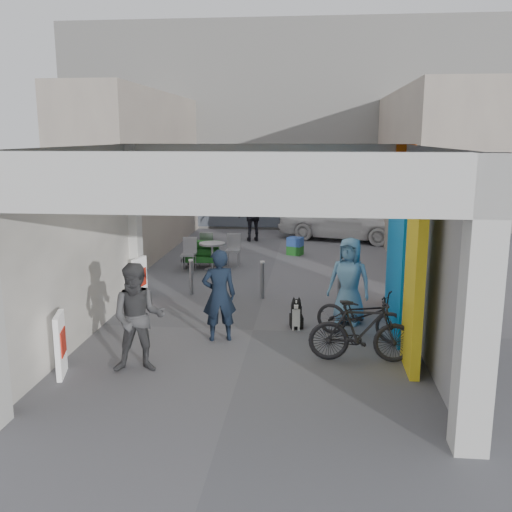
# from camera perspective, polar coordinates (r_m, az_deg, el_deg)

# --- Properties ---
(ground) EXTENTS (90.00, 90.00, 0.00)m
(ground) POSITION_cam_1_polar(r_m,az_deg,el_deg) (11.09, -0.28, -7.40)
(ground) COLOR #5A5A5F
(ground) RESTS_ON ground
(arcade_canopy) EXTENTS (6.40, 6.45, 6.40)m
(arcade_canopy) POSITION_cam_1_polar(r_m,az_deg,el_deg) (9.70, 2.37, 3.79)
(arcade_canopy) COLOR beige
(arcade_canopy) RESTS_ON ground
(far_building) EXTENTS (18.00, 4.08, 8.00)m
(far_building) POSITION_cam_1_polar(r_m,az_deg,el_deg) (24.43, 3.25, 12.67)
(far_building) COLOR silver
(far_building) RESTS_ON ground
(plaza_bldg_left) EXTENTS (2.00, 9.00, 5.00)m
(plaza_bldg_left) POSITION_cam_1_polar(r_m,az_deg,el_deg) (18.80, -11.71, 8.12)
(plaza_bldg_left) COLOR #AEA290
(plaza_bldg_left) RESTS_ON ground
(plaza_bldg_right) EXTENTS (2.00, 9.00, 5.00)m
(plaza_bldg_right) POSITION_cam_1_polar(r_m,az_deg,el_deg) (18.26, 16.62, 7.77)
(plaza_bldg_right) COLOR #AEA290
(plaza_bldg_right) RESTS_ON ground
(bollard_left) EXTENTS (0.09, 0.09, 0.83)m
(bollard_left) POSITION_cam_1_polar(r_m,az_deg,el_deg) (13.49, -6.50, -2.13)
(bollard_left) COLOR gray
(bollard_left) RESTS_ON ground
(bollard_center) EXTENTS (0.09, 0.09, 0.86)m
(bollard_center) POSITION_cam_1_polar(r_m,az_deg,el_deg) (13.08, 0.64, -2.43)
(bollard_center) COLOR gray
(bollard_center) RESTS_ON ground
(bollard_right) EXTENTS (0.09, 0.09, 0.82)m
(bollard_right) POSITION_cam_1_polar(r_m,az_deg,el_deg) (13.07, 8.36, -2.64)
(bollard_right) COLOR gray
(bollard_right) RESTS_ON ground
(advert_board_near) EXTENTS (0.22, 0.55, 1.00)m
(advert_board_near) POSITION_cam_1_polar(r_m,az_deg,el_deg) (9.42, -18.96, -8.39)
(advert_board_near) COLOR white
(advert_board_near) RESTS_ON ground
(advert_board_far) EXTENTS (0.19, 0.55, 1.00)m
(advert_board_far) POSITION_cam_1_polar(r_m,az_deg,el_deg) (13.10, -11.53, -2.30)
(advert_board_far) COLOR white
(advert_board_far) RESTS_ON ground
(cafe_set) EXTENTS (1.52, 1.23, 0.92)m
(cafe_set) POSITION_cam_1_polar(r_m,az_deg,el_deg) (16.22, -4.64, -0.01)
(cafe_set) COLOR #A4A3A8
(cafe_set) RESTS_ON ground
(produce_stand) EXTENTS (1.11, 0.60, 0.73)m
(produce_stand) POSITION_cam_1_polar(r_m,az_deg,el_deg) (16.24, -5.39, -0.13)
(produce_stand) COLOR black
(produce_stand) RESTS_ON ground
(crate_stack) EXTENTS (0.55, 0.49, 0.56)m
(crate_stack) POSITION_cam_1_polar(r_m,az_deg,el_deg) (17.93, 3.94, 1.00)
(crate_stack) COLOR #195A1D
(crate_stack) RESTS_ON ground
(border_collie) EXTENTS (0.24, 0.47, 0.65)m
(border_collie) POSITION_cam_1_polar(r_m,az_deg,el_deg) (11.13, 4.05, -5.98)
(border_collie) COLOR black
(border_collie) RESTS_ON ground
(man_with_dog) EXTENTS (0.70, 0.55, 1.69)m
(man_with_dog) POSITION_cam_1_polar(r_m,az_deg,el_deg) (10.35, -3.71, -3.94)
(man_with_dog) COLOR black
(man_with_dog) RESTS_ON ground
(man_back_turned) EXTENTS (0.96, 0.81, 1.76)m
(man_back_turned) POSITION_cam_1_polar(r_m,az_deg,el_deg) (9.16, -11.69, -6.09)
(man_back_turned) COLOR #3F4042
(man_back_turned) RESTS_ON ground
(man_elderly) EXTENTS (0.98, 0.80, 1.73)m
(man_elderly) POSITION_cam_1_polar(r_m,az_deg,el_deg) (11.41, 9.30, -2.47)
(man_elderly) COLOR #6296BE
(man_elderly) RESTS_ON ground
(man_crates) EXTENTS (1.12, 0.65, 1.79)m
(man_crates) POSITION_cam_1_polar(r_m,az_deg,el_deg) (20.16, -0.26, 4.02)
(man_crates) COLOR black
(man_crates) RESTS_ON ground
(bicycle_front) EXTENTS (1.82, 1.20, 0.90)m
(bicycle_front) POSITION_cam_1_polar(r_m,az_deg,el_deg) (10.71, 10.48, -5.79)
(bicycle_front) COLOR black
(bicycle_front) RESTS_ON ground
(bicycle_rear) EXTENTS (1.74, 0.50, 1.04)m
(bicycle_rear) POSITION_cam_1_polar(r_m,az_deg,el_deg) (9.62, 10.50, -7.40)
(bicycle_rear) COLOR black
(bicycle_rear) RESTS_ON ground
(white_van) EXTENTS (4.83, 3.08, 1.53)m
(white_van) POSITION_cam_1_polar(r_m,az_deg,el_deg) (20.72, 8.68, 3.74)
(white_van) COLOR white
(white_van) RESTS_ON ground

